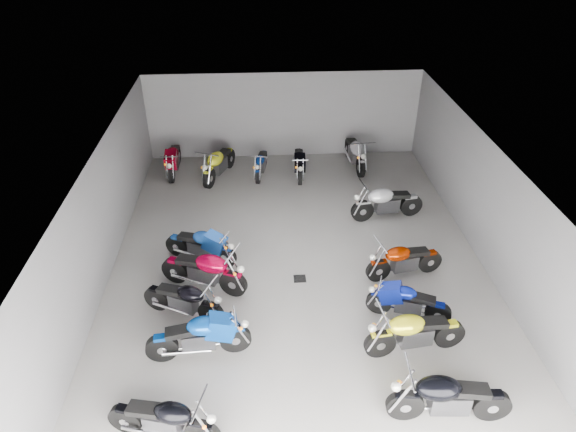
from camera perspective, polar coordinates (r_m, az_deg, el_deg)
The scene contains 21 objects.
ground at distance 13.92m, azimuth 1.15°, elevation -5.69°, with size 14.00×14.00×0.00m, color #9D9A94.
wall_back at distance 19.26m, azimuth -0.47°, elevation 11.11°, with size 10.00×0.10×3.20m, color slate.
wall_left at distance 13.58m, azimuth -20.31°, elevation -0.82°, with size 0.10×14.00×3.20m, color slate.
wall_right at distance 14.27m, azimuth 21.67°, elevation 0.55°, with size 0.10×14.00×3.20m, color slate.
ceiling at distance 12.20m, azimuth 1.31°, elevation 6.30°, with size 10.00×14.00×0.04m, color black.
drain_grate at distance 13.53m, azimuth 1.32°, elevation -6.97°, with size 0.32×0.32×0.01m, color black.
motorcycle_left_a at distance 10.21m, azimuth -13.61°, elevation -21.15°, with size 2.11×0.71×0.95m.
motorcycle_left_b at distance 11.41m, azimuth -9.78°, elevation -13.06°, with size 2.26×0.51×1.00m.
motorcycle_left_c at distance 12.39m, azimuth -11.48°, elevation -9.13°, with size 1.98×0.99×0.93m.
motorcycle_left_d at distance 13.06m, azimuth -9.27°, elevation -6.00°, with size 2.22×1.05×1.03m.
motorcycle_left_e at distance 14.04m, azimuth -9.63°, elevation -3.27°, with size 1.99×0.97×0.93m.
motorcycle_right_a at distance 10.61m, azimuth 17.38°, elevation -18.74°, with size 2.37×0.50×1.04m.
motorcycle_right_b at distance 11.65m, azimuth 13.87°, elevation -12.44°, with size 2.29×0.53×1.01m.
motorcycle_right_c at distance 12.45m, azimuth 13.14°, elevation -9.30°, with size 1.91×0.79×0.87m.
motorcycle_right_d at distance 13.66m, azimuth 12.75°, elevation -4.82°, with size 2.10×0.60×0.93m.
motorcycle_right_f at distance 15.95m, azimuth 10.88°, elevation 1.49°, with size 2.29×0.57×1.01m.
motorcycle_back_a at distance 18.78m, azimuth -12.60°, elevation 6.16°, with size 0.43×2.20×0.97m.
motorcycle_back_b at distance 18.15m, azimuth -7.72°, elevation 5.83°, with size 1.04×2.20×1.02m.
motorcycle_back_c at distance 18.24m, azimuth -3.01°, elevation 5.86°, with size 0.50×1.88×0.83m.
motorcycle_back_d at distance 18.19m, azimuth 1.26°, elevation 5.97°, with size 0.42×2.07×0.91m.
motorcycle_back_e at distance 18.91m, azimuth 7.48°, elevation 7.00°, with size 0.52×2.36×1.04m.
Camera 1 is at (-0.96, -10.92, 8.58)m, focal length 32.00 mm.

